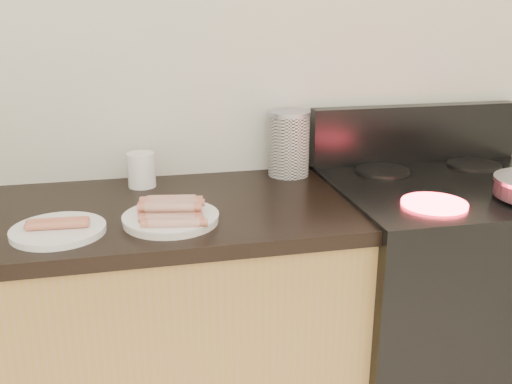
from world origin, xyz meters
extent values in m
cube|color=silver|center=(0.00, 2.00, 1.30)|extent=(4.00, 0.04, 2.60)
cube|color=black|center=(0.78, 1.68, 0.45)|extent=(0.76, 0.65, 0.90)
cube|color=black|center=(0.78, 1.68, 0.91)|extent=(0.76, 0.65, 0.01)
cube|color=black|center=(0.78, 1.96, 1.01)|extent=(0.76, 0.06, 0.20)
cylinder|color=#FF1E2D|center=(0.61, 1.51, 0.92)|extent=(0.18, 0.18, 0.01)
cylinder|color=black|center=(0.61, 1.84, 0.92)|extent=(0.18, 0.18, 0.01)
cylinder|color=black|center=(0.95, 1.84, 0.92)|extent=(0.18, 0.18, 0.01)
cylinder|color=white|center=(-0.11, 1.56, 0.91)|extent=(0.28, 0.28, 0.02)
cylinder|color=silver|center=(-0.39, 1.54, 0.91)|extent=(0.29, 0.29, 0.02)
cylinder|color=maroon|center=(-0.11, 1.47, 0.93)|extent=(0.13, 0.05, 0.03)
cylinder|color=maroon|center=(-0.11, 1.50, 0.93)|extent=(0.13, 0.05, 0.03)
cylinder|color=maroon|center=(-0.11, 1.53, 0.93)|extent=(0.13, 0.05, 0.03)
cylinder|color=maroon|center=(-0.11, 1.56, 0.93)|extent=(0.13, 0.05, 0.03)
cylinder|color=maroon|center=(-0.11, 1.59, 0.93)|extent=(0.13, 0.05, 0.03)
cylinder|color=maroon|center=(-0.11, 1.62, 0.93)|extent=(0.13, 0.05, 0.03)
cylinder|color=maroon|center=(-0.11, 1.64, 0.93)|extent=(0.13, 0.05, 0.03)
cylinder|color=maroon|center=(-0.11, 1.53, 0.95)|extent=(0.13, 0.05, 0.03)
cylinder|color=maroon|center=(-0.11, 1.56, 0.95)|extent=(0.13, 0.05, 0.03)
cylinder|color=maroon|center=(-0.11, 1.59, 0.95)|extent=(0.13, 0.05, 0.03)
cylinder|color=#B76548|center=(-0.39, 1.53, 0.93)|extent=(0.14, 0.03, 0.02)
cylinder|color=#B76548|center=(-0.39, 1.56, 0.93)|extent=(0.14, 0.03, 0.02)
cylinder|color=white|center=(0.31, 1.92, 1.00)|extent=(0.13, 0.13, 0.20)
cylinder|color=silver|center=(0.31, 1.92, 1.11)|extent=(0.14, 0.14, 0.01)
cylinder|color=white|center=(-0.17, 1.89, 0.95)|extent=(0.10, 0.10, 0.11)
camera|label=1|loc=(-0.20, 0.16, 1.44)|focal=40.00mm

